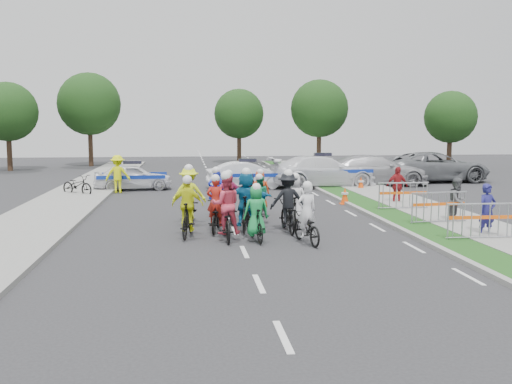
{
  "coord_description": "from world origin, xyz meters",
  "views": [
    {
      "loc": [
        -1.46,
        -14.46,
        3.3
      ],
      "look_at": [
        0.79,
        3.93,
        1.1
      ],
      "focal_mm": 40.0,
      "sensor_mm": 36.0,
      "label": 1
    }
  ],
  "objects": [
    {
      "name": "cone_1",
      "position": [
        7.25,
        13.24,
        0.34
      ],
      "size": [
        0.4,
        0.4,
        0.7
      ],
      "color": "#F24C0C",
      "rests_on": "ground"
    },
    {
      "name": "tree_3",
      "position": [
        -9.0,
        32.0,
        4.89
      ],
      "size": [
        4.9,
        4.9,
        7.35
      ],
      "color": "#382619",
      "rests_on": "ground"
    },
    {
      "name": "tree_4",
      "position": [
        3.0,
        34.0,
        4.19
      ],
      "size": [
        4.2,
        4.2,
        6.3
      ],
      "color": "#382619",
      "rests_on": "ground"
    },
    {
      "name": "rider_2",
      "position": [
        -0.36,
        1.64,
        0.74
      ],
      "size": [
        0.84,
        1.97,
        2.0
      ],
      "rotation": [
        0.0,
        0.0,
        3.15
      ],
      "color": "black",
      "rests_on": "ground"
    },
    {
      "name": "sidewalk_right",
      "position": [
        7.6,
        5.0,
        0.07
      ],
      "size": [
        2.4,
        60.0,
        0.13
      ],
      "primitive_type": "cube",
      "color": "gray",
      "rests_on": "ground"
    },
    {
      "name": "marshal_hiviz",
      "position": [
        -4.78,
        13.58,
        0.92
      ],
      "size": [
        1.21,
        0.72,
        1.83
      ],
      "primitive_type": "imported",
      "rotation": [
        0.0,
        0.0,
        3.11
      ],
      "color": "#E1F00C",
      "rests_on": "ground"
    },
    {
      "name": "rider_3",
      "position": [
        -1.45,
        2.16,
        0.71
      ],
      "size": [
        0.98,
        1.81,
        1.84
      ],
      "rotation": [
        0.0,
        0.0,
        2.97
      ],
      "color": "black",
      "rests_on": "ground"
    },
    {
      "name": "rider_11",
      "position": [
        0.68,
        5.35,
        0.73
      ],
      "size": [
        1.4,
        1.67,
        1.71
      ],
      "rotation": [
        0.0,
        0.0,
        3.27
      ],
      "color": "black",
      "rests_on": "ground"
    },
    {
      "name": "rider_5",
      "position": [
        0.35,
        2.92,
        0.83
      ],
      "size": [
        1.65,
        1.96,
        1.99
      ],
      "rotation": [
        0.0,
        0.0,
        2.95
      ],
      "color": "black",
      "rests_on": "ground"
    },
    {
      "name": "barrier_2",
      "position": [
        6.7,
        6.18,
        0.56
      ],
      "size": [
        2.01,
        0.53,
        1.12
      ],
      "primitive_type": null,
      "rotation": [
        0.0,
        0.0,
        0.01
      ],
      "color": "#A5A8AD",
      "rests_on": "ground"
    },
    {
      "name": "rider_12",
      "position": [
        -0.44,
        5.5,
        0.61
      ],
      "size": [
        0.71,
        1.83,
        1.84
      ],
      "rotation": [
        0.0,
        0.0,
        3.19
      ],
      "color": "black",
      "rests_on": "ground"
    },
    {
      "name": "rider_6",
      "position": [
        -0.59,
        2.97,
        0.59
      ],
      "size": [
        0.9,
        1.83,
        1.79
      ],
      "rotation": [
        0.0,
        0.0,
        2.97
      ],
      "color": "black",
      "rests_on": "ground"
    },
    {
      "name": "rider_9",
      "position": [
        -0.08,
        4.37,
        0.7
      ],
      "size": [
        0.96,
        1.78,
        1.81
      ],
      "rotation": [
        0.0,
        0.0,
        3.29
      ],
      "color": "black",
      "rests_on": "ground"
    },
    {
      "name": "spectator_2",
      "position": [
        7.16,
        8.04,
        0.79
      ],
      "size": [
        0.96,
        0.47,
        1.58
      ],
      "primitive_type": "imported",
      "rotation": [
        0.0,
        0.0,
        0.1
      ],
      "color": "maroon",
      "rests_on": "ground"
    },
    {
      "name": "spectator_0",
      "position": [
        7.27,
        1.1,
        0.79
      ],
      "size": [
        0.64,
        0.49,
        1.58
      ],
      "primitive_type": "imported",
      "rotation": [
        0.0,
        0.0,
        0.21
      ],
      "color": "navy",
      "rests_on": "ground"
    },
    {
      "name": "ground",
      "position": [
        0.0,
        0.0,
        0.0
      ],
      "size": [
        90.0,
        90.0,
        0.0
      ],
      "primitive_type": "plane",
      "color": "#28282B",
      "rests_on": "ground"
    },
    {
      "name": "spectator_1",
      "position": [
        7.46,
        3.35,
        0.77
      ],
      "size": [
        0.95,
        0.92,
        1.55
      ],
      "primitive_type": "imported",
      "rotation": [
        0.0,
        0.0,
        0.64
      ],
      "color": "#515256",
      "rests_on": "ground"
    },
    {
      "name": "police_car_0",
      "position": [
        -4.18,
        14.79,
        0.66
      ],
      "size": [
        4.05,
        2.05,
        1.32
      ],
      "primitive_type": "imported",
      "rotation": [
        0.0,
        0.0,
        1.7
      ],
      "color": "white",
      "rests_on": "ground"
    },
    {
      "name": "civilian_sedan",
      "position": [
        8.71,
        15.45,
        0.83
      ],
      "size": [
        5.87,
        2.79,
        1.65
      ],
      "primitive_type": "imported",
      "rotation": [
        0.0,
        0.0,
        1.49
      ],
      "color": "#A2A1A6",
      "rests_on": "ground"
    },
    {
      "name": "tree_1",
      "position": [
        9.0,
        30.0,
        4.54
      ],
      "size": [
        4.55,
        4.55,
        6.82
      ],
      "color": "#382619",
      "rests_on": "ground"
    },
    {
      "name": "tree_2",
      "position": [
        18.0,
        26.0,
        3.83
      ],
      "size": [
        3.85,
        3.85,
        5.77
      ],
      "color": "#382619",
      "rests_on": "ground"
    },
    {
      "name": "tree_0",
      "position": [
        -14.0,
        28.0,
        4.19
      ],
      "size": [
        4.2,
        4.2,
        6.3
      ],
      "color": "#382619",
      "rests_on": "ground"
    },
    {
      "name": "sidewalk_left",
      "position": [
        -6.5,
        5.0,
        0.07
      ],
      "size": [
        3.0,
        60.0,
        0.13
      ],
      "primitive_type": "cube",
      "color": "gray",
      "rests_on": "ground"
    },
    {
      "name": "rider_8",
      "position": [
        0.95,
        4.45,
        0.63
      ],
      "size": [
        0.71,
        1.65,
        1.67
      ],
      "rotation": [
        0.0,
        0.0,
        3.11
      ],
      "color": "black",
      "rests_on": "ground"
    },
    {
      "name": "civilian_suv",
      "position": [
        12.8,
        16.93,
        0.86
      ],
      "size": [
        6.28,
        3.01,
        1.73
      ],
      "primitive_type": "imported",
      "rotation": [
        0.0,
        0.0,
        1.59
      ],
      "color": "slate",
      "rests_on": "ground"
    },
    {
      "name": "barrier_0",
      "position": [
        6.7,
        0.41,
        0.56
      ],
      "size": [
        2.01,
        0.54,
        1.12
      ],
      "primitive_type": null,
      "rotation": [
        0.0,
        0.0,
        -0.02
      ],
      "color": "#A5A8AD",
      "rests_on": "ground"
    },
    {
      "name": "grass_strip",
      "position": [
        5.8,
        5.0,
        0.06
      ],
      "size": [
        1.2,
        60.0,
        0.11
      ],
      "primitive_type": "cube",
      "color": "#1F4F19",
      "rests_on": "ground"
    },
    {
      "name": "police_car_2",
      "position": [
        5.66,
        14.85,
        0.83
      ],
      "size": [
        5.87,
        2.74,
        1.66
      ],
      "primitive_type": "imported",
      "rotation": [
        0.0,
        0.0,
        1.64
      ],
      "color": "white",
      "rests_on": "ground"
    },
    {
      "name": "rider_7",
      "position": [
        1.99,
        3.45,
        0.69
      ],
      "size": [
        0.8,
        1.73,
        1.77
      ],
      "rotation": [
        0.0,
        0.0,
        2.99
      ],
      "color": "black",
      "rests_on": "ground"
    },
    {
      "name": "rider_13",
      "position": [
        1.21,
        6.17,
        0.67
      ],
      "size": [
        0.76,
        1.66,
        1.7
      ],
      "rotation": [
        0.0,
        0.0,
        3.02
      ],
      "color": "black",
      "rests_on": "ground"
    },
    {
      "name": "barrier_1",
      "position": [
        6.7,
        3.08,
        0.56
      ],
      "size": [
        2.04,
        0.71,
        1.12
      ],
      "primitive_type": null,
      "rotation": [
        0.0,
        0.0,
        0.1
      ],
      "color": "#A5A8AD",
      "rests_on": "ground"
    },
    {
      "name": "parked_bike",
      "position": [
        -6.54,
        12.72,
        0.49
      ],
      "size": [
        1.87,
        1.65,
        0.98
      ],
      "primitive_type": "imported",
      "rotation": [
        0.0,
        0.0,
        0.92
      ],
      "color": "black",
      "rests_on": "ground"
    },
    {
      "name": "rider_1",
      "position": [
        0.46,
        1.28,
        0.66
      ],
      "size": [
        0.75,
        1.64,
        1.68
      ],
      "rotation": [
        0.0,
        0.0,
        3.25
      ],
      "color": "black",
      "rests_on": "ground"
    },
    {
      "name": "cone_0",
      "position": [
        5.07,
        8.44,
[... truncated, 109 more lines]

